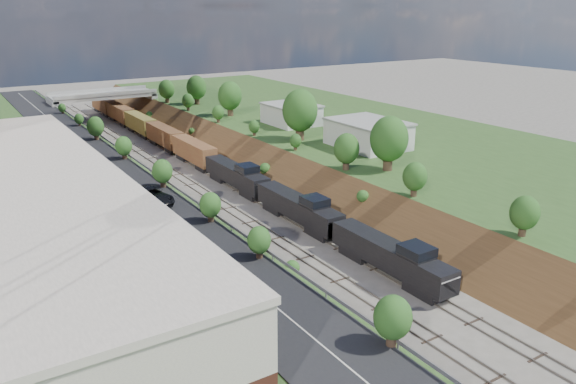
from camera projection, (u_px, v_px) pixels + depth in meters
name	position (u px, v px, depth m)	size (l,w,h in m)	color
platform_right	(378.00, 145.00, 102.82)	(44.00, 180.00, 5.00)	#315221
embankment_left	(146.00, 200.00, 81.23)	(7.07, 180.00, 7.07)	brown
embankment_right	(276.00, 176.00, 92.42)	(7.07, 180.00, 7.07)	brown
rail_left_track	(200.00, 189.00, 85.47)	(1.58, 180.00, 0.18)	gray
rail_right_track	(230.00, 184.00, 88.12)	(1.58, 180.00, 0.18)	gray
road	(112.00, 171.00, 77.34)	(8.00, 180.00, 0.10)	black
guardrail	(141.00, 163.00, 79.11)	(0.10, 171.00, 0.70)	#99999E
commercial_building	(40.00, 211.00, 52.27)	(14.30, 62.30, 7.00)	brown
overpass	(103.00, 101.00, 134.93)	(24.50, 8.30, 7.40)	gray
white_building_near	(368.00, 135.00, 90.16)	(9.00, 12.00, 4.00)	silver
white_building_far	(291.00, 115.00, 107.59)	(8.00, 10.00, 3.60)	silver
tree_right_large	(389.00, 139.00, 76.49)	(5.25, 5.25, 7.61)	#473323
tree_left_crest	(291.00, 255.00, 46.56)	(2.45, 2.45, 3.55)	#473323
freight_train	(180.00, 144.00, 103.55)	(2.72, 124.78, 4.55)	black
suv	(151.00, 196.00, 64.02)	(3.14, 6.80, 1.89)	black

